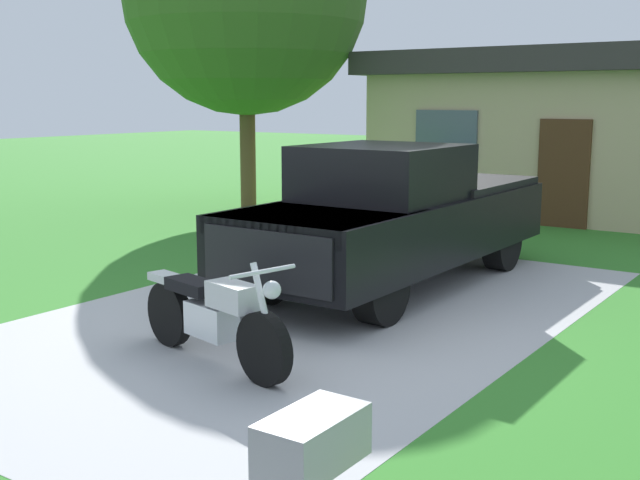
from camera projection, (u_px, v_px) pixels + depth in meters
name	position (u px, v px, depth m)	size (l,w,h in m)	color
ground_plane	(312.00, 314.00, 9.30)	(80.00, 80.00, 0.00)	#36822B
driveway_pad	(312.00, 314.00, 9.29)	(5.26, 8.96, 0.01)	#B6B6B6
motorcycle	(214.00, 316.00, 7.48)	(2.18, 0.85, 1.09)	black
pickup_truck	(398.00, 214.00, 10.68)	(2.00, 5.63, 1.90)	black
neighbor_house	(602.00, 131.00, 17.35)	(9.60, 5.60, 3.50)	tan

